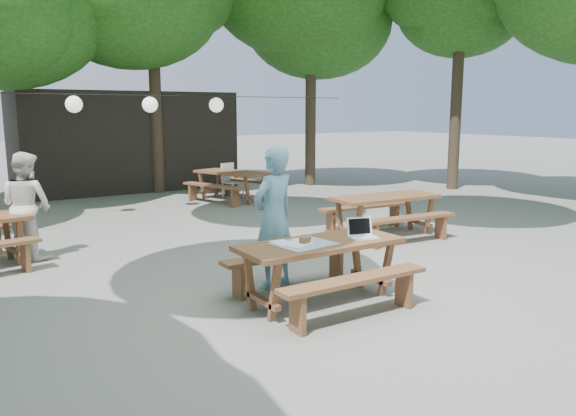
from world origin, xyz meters
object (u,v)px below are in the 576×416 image
(woman, at_px, (274,217))
(plastic_chair, at_px, (232,188))
(main_picnic_table, at_px, (320,271))
(second_person, at_px, (27,206))

(woman, bearing_deg, plastic_chair, -128.44)
(plastic_chair, bearing_deg, main_picnic_table, -127.44)
(second_person, relative_size, plastic_chair, 1.84)
(main_picnic_table, distance_m, plastic_chair, 8.49)
(woman, distance_m, second_person, 4.09)
(main_picnic_table, bearing_deg, woman, 98.13)
(second_person, distance_m, plastic_chair, 6.76)
(woman, xyz_separation_m, second_person, (-2.48, 3.26, -0.09))
(woman, bearing_deg, second_person, -68.12)
(plastic_chair, bearing_deg, woman, -130.45)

